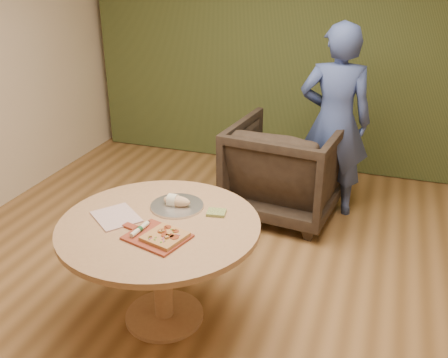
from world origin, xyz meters
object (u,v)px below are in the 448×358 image
(flatbread_pizza, at_px, (165,236))
(cutlery_roll, at_px, (140,229))
(bread_roll, at_px, (176,201))
(armchair, at_px, (286,165))
(person_standing, at_px, (335,122))
(pizza_paddle, at_px, (156,237))
(pedestal_table, at_px, (160,242))
(serving_tray, at_px, (177,206))

(flatbread_pizza, height_order, cutlery_roll, flatbread_pizza)
(bread_roll, xyz_separation_m, armchair, (0.42, 1.55, -0.30))
(armchair, height_order, person_standing, person_standing)
(pizza_paddle, xyz_separation_m, person_standing, (0.77, 2.15, 0.14))
(pedestal_table, relative_size, flatbread_pizza, 4.76)
(pizza_paddle, relative_size, armchair, 0.47)
(serving_tray, height_order, armchair, armchair)
(pizza_paddle, xyz_separation_m, armchair, (0.37, 1.96, -0.26))
(pedestal_table, bearing_deg, flatbread_pizza, -54.44)
(armchair, bearing_deg, bread_roll, 81.31)
(serving_tray, bearing_deg, pizza_paddle, -84.23)
(cutlery_roll, xyz_separation_m, bread_roll, (0.06, 0.39, 0.01))
(serving_tray, distance_m, person_standing, 1.92)
(person_standing, bearing_deg, flatbread_pizza, 65.28)
(pedestal_table, xyz_separation_m, armchair, (0.44, 1.79, -0.11))
(cutlery_roll, height_order, bread_roll, bread_roll)
(pedestal_table, xyz_separation_m, flatbread_pizza, (0.13, -0.18, 0.17))
(person_standing, bearing_deg, pedestal_table, 60.54)
(pizza_paddle, height_order, person_standing, person_standing)
(flatbread_pizza, distance_m, serving_tray, 0.43)
(pizza_paddle, distance_m, flatbread_pizza, 0.07)
(serving_tray, distance_m, armchair, 1.62)
(flatbread_pizza, bearing_deg, serving_tray, 104.40)
(bread_roll, xyz_separation_m, person_standing, (0.82, 1.74, 0.10))
(flatbread_pizza, relative_size, bread_roll, 1.40)
(pizza_paddle, xyz_separation_m, cutlery_roll, (-0.11, 0.01, 0.02))
(flatbread_pizza, xyz_separation_m, bread_roll, (-0.12, 0.42, 0.02))
(bread_roll, bearing_deg, flatbread_pizza, -74.45)
(cutlery_roll, relative_size, person_standing, 0.11)
(cutlery_roll, bearing_deg, pedestal_table, 79.14)
(person_standing, bearing_deg, pizza_paddle, 63.65)
(flatbread_pizza, relative_size, cutlery_roll, 1.36)
(flatbread_pizza, relative_size, armchair, 0.27)
(serving_tray, distance_m, bread_roll, 0.04)
(pizza_paddle, bearing_deg, serving_tray, 111.45)
(cutlery_roll, bearing_deg, person_standing, 74.68)
(pedestal_table, relative_size, cutlery_roll, 6.47)
(cutlery_roll, distance_m, serving_tray, 0.40)
(pedestal_table, distance_m, person_standing, 2.16)
(pizza_paddle, height_order, cutlery_roll, cutlery_roll)
(flatbread_pizza, height_order, bread_roll, bread_roll)
(serving_tray, bearing_deg, armchair, 75.05)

